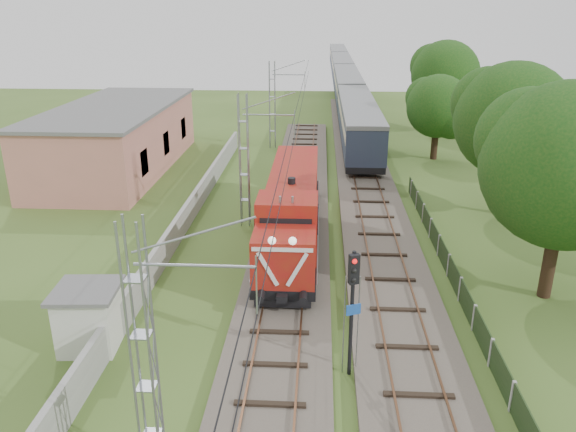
# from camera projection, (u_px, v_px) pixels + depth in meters

# --- Properties ---
(ground) EXTENTS (140.00, 140.00, 0.00)m
(ground) POSITION_uv_depth(u_px,v_px,m) (281.00, 331.00, 23.37)
(ground) COLOR #3D5520
(ground) RESTS_ON ground
(track_main) EXTENTS (4.20, 70.00, 0.45)m
(track_main) POSITION_uv_depth(u_px,v_px,m) (290.00, 256.00, 29.85)
(track_main) COLOR #6B6054
(track_main) RESTS_ON ground
(track_side) EXTENTS (4.20, 80.00, 0.45)m
(track_side) POSITION_uv_depth(u_px,v_px,m) (366.00, 185.00, 41.72)
(track_side) COLOR #6B6054
(track_side) RESTS_ON ground
(catenary) EXTENTS (3.31, 70.00, 8.00)m
(catenary) POSITION_uv_depth(u_px,v_px,m) (245.00, 161.00, 33.32)
(catenary) COLOR gray
(catenary) RESTS_ON ground
(boundary_wall) EXTENTS (0.25, 40.00, 1.50)m
(boundary_wall) POSITION_uv_depth(u_px,v_px,m) (189.00, 212.00, 34.67)
(boundary_wall) COLOR #9E9E99
(boundary_wall) RESTS_ON ground
(station_building) EXTENTS (8.40, 20.40, 5.22)m
(station_building) POSITION_uv_depth(u_px,v_px,m) (118.00, 137.00, 45.68)
(station_building) COLOR tan
(station_building) RESTS_ON ground
(fence) EXTENTS (0.12, 32.00, 1.20)m
(fence) POSITION_uv_depth(u_px,v_px,m) (460.00, 289.00, 25.53)
(fence) COLOR black
(fence) RESTS_ON ground
(locomotive) EXTENTS (2.87, 16.36, 4.15)m
(locomotive) POSITION_uv_depth(u_px,v_px,m) (292.00, 208.00, 31.19)
(locomotive) COLOR black
(locomotive) RESTS_ON ground
(coach_rake) EXTENTS (3.19, 95.18, 3.69)m
(coach_rake) POSITION_uv_depth(u_px,v_px,m) (344.00, 75.00, 86.38)
(coach_rake) COLOR black
(coach_rake) RESTS_ON ground
(signal_post) EXTENTS (0.52, 0.42, 4.94)m
(signal_post) POSITION_uv_depth(u_px,v_px,m) (353.00, 293.00, 19.36)
(signal_post) COLOR black
(signal_post) RESTS_ON ground
(relay_hut) EXTENTS (2.61, 2.61, 2.53)m
(relay_hut) POSITION_uv_depth(u_px,v_px,m) (89.00, 317.00, 21.93)
(relay_hut) COLOR silver
(relay_hut) RESTS_ON ground
(tree_a) EXTENTS (7.64, 7.28, 9.91)m
(tree_a) POSITION_uv_depth(u_px,v_px,m) (569.00, 168.00, 23.98)
(tree_a) COLOR #3D2419
(tree_a) RESTS_ON ground
(tree_b) EXTENTS (7.46, 7.10, 9.67)m
(tree_b) POSITION_uv_depth(u_px,v_px,m) (514.00, 121.00, 34.41)
(tree_b) COLOR #3D2419
(tree_b) RESTS_ON ground
(tree_c) EXTENTS (5.64, 5.38, 7.32)m
(tree_c) POSITION_uv_depth(u_px,v_px,m) (439.00, 107.00, 47.91)
(tree_c) COLOR #3D2419
(tree_c) RESTS_ON ground
(tree_d) EXTENTS (7.33, 6.98, 9.50)m
(tree_d) POSITION_uv_depth(u_px,v_px,m) (446.00, 76.00, 57.77)
(tree_d) COLOR #3D2419
(tree_d) RESTS_ON ground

